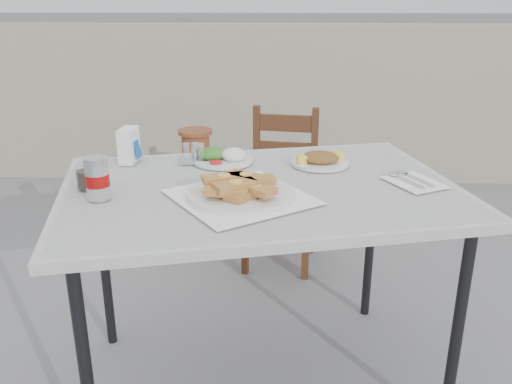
{
  "coord_description": "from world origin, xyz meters",
  "views": [
    {
      "loc": [
        -0.02,
        -1.74,
        1.42
      ],
      "look_at": [
        -0.09,
        0.04,
        0.76
      ],
      "focal_mm": 38.0,
      "sensor_mm": 36.0,
      "label": 1
    }
  ],
  "objects_px": {
    "chair": "(281,186)",
    "terracotta_urn": "(197,188)",
    "condiment_caddy": "(194,155)",
    "salad_rice_plate": "(222,156)",
    "pide_plate": "(241,187)",
    "napkin_holder": "(129,145)",
    "cafe_table": "(260,200)",
    "cola_glass": "(86,175)",
    "salad_chopped_plate": "(320,159)",
    "soda_can": "(97,178)"
  },
  "relations": [
    {
      "from": "chair",
      "to": "terracotta_urn",
      "type": "height_order",
      "value": "chair"
    },
    {
      "from": "condiment_caddy",
      "to": "chair",
      "type": "xyz_separation_m",
      "value": [
        0.34,
        0.77,
        -0.4
      ]
    },
    {
      "from": "salad_rice_plate",
      "to": "terracotta_urn",
      "type": "relative_size",
      "value": 0.34
    },
    {
      "from": "salad_rice_plate",
      "to": "terracotta_urn",
      "type": "xyz_separation_m",
      "value": [
        -0.27,
        1.06,
        -0.52
      ]
    },
    {
      "from": "pide_plate",
      "to": "napkin_holder",
      "type": "xyz_separation_m",
      "value": [
        -0.45,
        0.37,
        0.03
      ]
    },
    {
      "from": "napkin_holder",
      "to": "chair",
      "type": "bearing_deg",
      "value": 56.6
    },
    {
      "from": "cafe_table",
      "to": "pide_plate",
      "type": "xyz_separation_m",
      "value": [
        -0.06,
        -0.12,
        0.09
      ]
    },
    {
      "from": "cola_glass",
      "to": "terracotta_urn",
      "type": "height_order",
      "value": "cola_glass"
    },
    {
      "from": "salad_chopped_plate",
      "to": "terracotta_urn",
      "type": "xyz_separation_m",
      "value": [
        -0.64,
        1.08,
        -0.51
      ]
    },
    {
      "from": "cola_glass",
      "to": "chair",
      "type": "relative_size",
      "value": 0.12
    },
    {
      "from": "cola_glass",
      "to": "chair",
      "type": "bearing_deg",
      "value": 58.85
    },
    {
      "from": "cola_glass",
      "to": "terracotta_urn",
      "type": "bearing_deg",
      "value": 83.72
    },
    {
      "from": "pide_plate",
      "to": "salad_rice_plate",
      "type": "bearing_deg",
      "value": 104.25
    },
    {
      "from": "cafe_table",
      "to": "chair",
      "type": "xyz_separation_m",
      "value": [
        0.08,
        1.03,
        -0.31
      ]
    },
    {
      "from": "chair",
      "to": "cola_glass",
      "type": "bearing_deg",
      "value": -112.58
    },
    {
      "from": "salad_chopped_plate",
      "to": "cola_glass",
      "type": "height_order",
      "value": "cola_glass"
    },
    {
      "from": "terracotta_urn",
      "to": "salad_chopped_plate",
      "type": "bearing_deg",
      "value": -59.16
    },
    {
      "from": "pide_plate",
      "to": "soda_can",
      "type": "height_order",
      "value": "soda_can"
    },
    {
      "from": "soda_can",
      "to": "cola_glass",
      "type": "bearing_deg",
      "value": 126.55
    },
    {
      "from": "soda_can",
      "to": "cola_glass",
      "type": "height_order",
      "value": "soda_can"
    },
    {
      "from": "terracotta_urn",
      "to": "soda_can",
      "type": "bearing_deg",
      "value": -93.19
    },
    {
      "from": "soda_can",
      "to": "salad_rice_plate",
      "type": "bearing_deg",
      "value": 49.46
    },
    {
      "from": "salad_chopped_plate",
      "to": "napkin_holder",
      "type": "height_order",
      "value": "napkin_holder"
    },
    {
      "from": "soda_can",
      "to": "napkin_holder",
      "type": "relative_size",
      "value": 1.03
    },
    {
      "from": "salad_chopped_plate",
      "to": "soda_can",
      "type": "height_order",
      "value": "soda_can"
    },
    {
      "from": "condiment_caddy",
      "to": "terracotta_urn",
      "type": "relative_size",
      "value": 0.18
    },
    {
      "from": "cafe_table",
      "to": "terracotta_urn",
      "type": "xyz_separation_m",
      "value": [
        -0.42,
        1.32,
        -0.44
      ]
    },
    {
      "from": "cafe_table",
      "to": "salad_rice_plate",
      "type": "xyz_separation_m",
      "value": [
        -0.15,
        0.26,
        0.08
      ]
    },
    {
      "from": "condiment_caddy",
      "to": "salad_rice_plate",
      "type": "bearing_deg",
      "value": 3.02
    },
    {
      "from": "pide_plate",
      "to": "salad_chopped_plate",
      "type": "bearing_deg",
      "value": 53.15
    },
    {
      "from": "soda_can",
      "to": "cola_glass",
      "type": "xyz_separation_m",
      "value": [
        -0.07,
        0.09,
        -0.02
      ]
    },
    {
      "from": "napkin_holder",
      "to": "condiment_caddy",
      "type": "distance_m",
      "value": 0.25
    },
    {
      "from": "condiment_caddy",
      "to": "chair",
      "type": "bearing_deg",
      "value": 66.16
    },
    {
      "from": "pide_plate",
      "to": "napkin_holder",
      "type": "distance_m",
      "value": 0.58
    },
    {
      "from": "salad_rice_plate",
      "to": "condiment_caddy",
      "type": "relative_size",
      "value": 1.93
    },
    {
      "from": "pide_plate",
      "to": "condiment_caddy",
      "type": "relative_size",
      "value": 4.51
    },
    {
      "from": "cafe_table",
      "to": "condiment_caddy",
      "type": "height_order",
      "value": "condiment_caddy"
    },
    {
      "from": "cafe_table",
      "to": "napkin_holder",
      "type": "bearing_deg",
      "value": 154.46
    },
    {
      "from": "salad_chopped_plate",
      "to": "condiment_caddy",
      "type": "xyz_separation_m",
      "value": [
        -0.48,
        0.01,
        0.01
      ]
    },
    {
      "from": "cafe_table",
      "to": "pide_plate",
      "type": "height_order",
      "value": "pide_plate"
    },
    {
      "from": "cola_glass",
      "to": "cafe_table",
      "type": "bearing_deg",
      "value": 5.72
    },
    {
      "from": "cafe_table",
      "to": "salad_rice_plate",
      "type": "height_order",
      "value": "salad_rice_plate"
    },
    {
      "from": "salad_chopped_plate",
      "to": "condiment_caddy",
      "type": "bearing_deg",
      "value": 178.88
    },
    {
      "from": "chair",
      "to": "pide_plate",
      "type": "bearing_deg",
      "value": -88.23
    },
    {
      "from": "salad_chopped_plate",
      "to": "terracotta_urn",
      "type": "bearing_deg",
      "value": 120.84
    },
    {
      "from": "condiment_caddy",
      "to": "cafe_table",
      "type": "bearing_deg",
      "value": -44.03
    },
    {
      "from": "cola_glass",
      "to": "condiment_caddy",
      "type": "distance_m",
      "value": 0.44
    },
    {
      "from": "napkin_holder",
      "to": "chair",
      "type": "distance_m",
      "value": 1.07
    },
    {
      "from": "salad_rice_plate",
      "to": "salad_chopped_plate",
      "type": "relative_size",
      "value": 1.05
    },
    {
      "from": "terracotta_urn",
      "to": "napkin_holder",
      "type": "bearing_deg",
      "value": -94.61
    }
  ]
}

